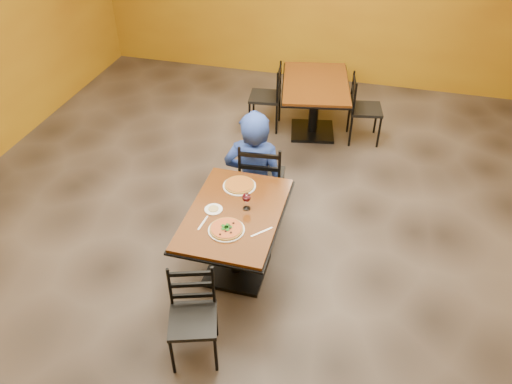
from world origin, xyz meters
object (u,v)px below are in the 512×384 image
(diner, at_px, (254,167))
(plate_far, at_px, (239,186))
(chair_second_right, at_px, (366,110))
(chair_main_far, at_px, (262,178))
(side_plate, at_px, (214,209))
(chair_second_left, at_px, (265,97))
(pizza_main, at_px, (226,229))
(table_second, at_px, (315,96))
(chair_main_near, at_px, (193,321))
(plate_main, at_px, (226,230))
(pizza_far, at_px, (239,185))
(wine_glass, at_px, (246,201))
(table_main, at_px, (235,228))

(diner, relative_size, plate_far, 4.13)
(chair_second_right, relative_size, plate_far, 2.88)
(chair_main_far, xyz_separation_m, side_plate, (-0.21, -0.92, 0.27))
(plate_far, bearing_deg, chair_second_left, 98.32)
(chair_second_left, distance_m, pizza_main, 3.06)
(table_second, xyz_separation_m, chair_main_far, (-0.24, -1.86, -0.07))
(chair_second_right, relative_size, pizza_main, 3.14)
(chair_main_near, distance_m, diner, 1.84)
(plate_main, relative_size, plate_far, 1.00)
(table_second, relative_size, side_plate, 8.82)
(pizza_far, bearing_deg, chair_second_left, 98.32)
(chair_main_near, bearing_deg, diner, 71.68)
(diner, height_order, wine_glass, diner)
(pizza_main, bearing_deg, pizza_far, 96.29)
(chair_second_right, distance_m, pizza_far, 2.61)
(table_main, distance_m, chair_second_left, 2.79)
(chair_main_far, height_order, pizza_far, chair_main_far)
(diner, relative_size, wine_glass, 7.11)
(diner, xyz_separation_m, wine_glass, (0.15, -0.79, 0.20))
(chair_main_near, bearing_deg, plate_far, 71.99)
(table_main, height_order, pizza_far, pizza_far)
(diner, bearing_deg, pizza_far, 84.21)
(table_main, distance_m, side_plate, 0.27)
(chair_main_far, relative_size, chair_second_left, 1.08)
(pizza_far, xyz_separation_m, side_plate, (-0.12, -0.39, -0.02))
(table_main, xyz_separation_m, chair_second_left, (-0.42, 2.76, -0.11))
(pizza_far, distance_m, wine_glass, 0.34)
(pizza_far, xyz_separation_m, wine_glass, (0.15, -0.30, 0.07))
(chair_second_left, relative_size, diner, 0.70)
(chair_main_far, bearing_deg, pizza_main, 83.41)
(diner, distance_m, side_plate, 0.90)
(chair_main_near, xyz_separation_m, side_plate, (-0.13, 0.94, 0.34))
(chair_second_right, height_order, plate_main, chair_second_right)
(wine_glass, bearing_deg, side_plate, -161.35)
(table_main, xyz_separation_m, chair_main_far, (0.02, 0.90, -0.07))
(chair_main_near, height_order, chair_second_right, chair_second_right)
(table_main, height_order, chair_main_near, chair_main_near)
(plate_main, relative_size, pizza_main, 1.09)
(wine_glass, bearing_deg, table_second, 86.37)
(table_second, distance_m, chair_second_left, 0.68)
(table_second, xyz_separation_m, side_plate, (-0.45, -2.78, 0.20))
(chair_second_left, distance_m, pizza_far, 2.44)
(pizza_main, height_order, wine_glass, wine_glass)
(plate_main, bearing_deg, chair_main_near, -94.94)
(pizza_far, bearing_deg, plate_far, 0.00)
(table_main, distance_m, wine_glass, 0.31)
(chair_second_left, bearing_deg, chair_main_far, 6.54)
(pizza_main, bearing_deg, chair_main_near, -94.94)
(chair_second_left, distance_m, side_plate, 2.81)
(plate_main, xyz_separation_m, side_plate, (-0.19, 0.23, 0.00))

